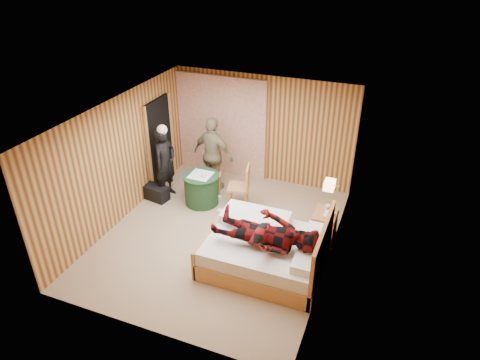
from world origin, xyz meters
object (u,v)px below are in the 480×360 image
at_px(nightstand, 324,225).
at_px(chair_near, 242,184).
at_px(man_at_table, 213,155).
at_px(man_on_bed, 266,227).
at_px(chair_far, 212,168).
at_px(round_table, 201,189).
at_px(duffel_bag, 156,193).
at_px(bed, 267,250).
at_px(woman_standing, 165,163).
at_px(wall_lamp, 330,185).

height_order(nightstand, chair_near, chair_near).
xyz_separation_m(man_at_table, man_on_bed, (1.99, -2.31, 0.12)).
bearing_deg(chair_far, nightstand, -39.08).
bearing_deg(man_on_bed, round_table, 140.17).
relative_size(nightstand, chair_far, 0.64).
height_order(chair_far, duffel_bag, chair_far).
bearing_deg(chair_near, nightstand, 61.50).
relative_size(nightstand, chair_near, 0.62).
distance_m(bed, man_at_table, 2.91).
distance_m(duffel_bag, man_at_table, 1.52).
bearing_deg(woman_standing, round_table, -82.59).
xyz_separation_m(bed, woman_standing, (-2.82, 1.45, 0.49)).
xyz_separation_m(nightstand, woman_standing, (-3.57, 0.30, 0.51)).
bearing_deg(wall_lamp, man_on_bed, -123.56).
bearing_deg(nightstand, man_on_bed, -117.88).
distance_m(duffel_bag, woman_standing, 0.71).
bearing_deg(duffel_bag, bed, -12.37).
distance_m(wall_lamp, round_table, 2.96).
bearing_deg(man_at_table, nightstand, 171.86).
xyz_separation_m(nightstand, man_at_table, (-2.72, 0.93, 0.57)).
relative_size(wall_lamp, chair_far, 0.28).
xyz_separation_m(chair_near, man_at_table, (-0.87, 0.46, 0.30)).
distance_m(woman_standing, man_on_bed, 3.31).
bearing_deg(duffel_bag, round_table, 22.55).
distance_m(round_table, chair_far, 0.65).
xyz_separation_m(wall_lamp, duffel_bag, (-3.77, 0.26, -1.14)).
bearing_deg(duffel_bag, chair_near, 22.29).
xyz_separation_m(wall_lamp, man_on_bed, (-0.77, -1.17, -0.32)).
bearing_deg(woman_standing, duffel_bag, 156.59).
bearing_deg(nightstand, round_table, 174.13).
relative_size(nightstand, round_table, 0.76).
distance_m(wall_lamp, bed, 1.57).
height_order(nightstand, man_on_bed, man_on_bed).
bearing_deg(duffel_bag, woman_standing, 67.66).
xyz_separation_m(nightstand, chair_near, (-1.85, 0.47, 0.26)).
height_order(chair_near, woman_standing, woman_standing).
xyz_separation_m(wall_lamp, chair_far, (-2.79, 1.11, -0.76)).
distance_m(nightstand, chair_far, 2.90).
bearing_deg(round_table, wall_lamp, -10.14).
height_order(wall_lamp, man_on_bed, man_on_bed).
height_order(chair_far, man_on_bed, man_on_bed).
height_order(bed, nightstand, bed).
bearing_deg(man_at_table, round_table, 100.79).
bearing_deg(man_on_bed, chair_far, 131.53).
relative_size(round_table, duffel_bag, 1.38).
distance_m(nightstand, chair_near, 1.93).
distance_m(chair_near, man_on_bed, 2.20).
height_order(round_table, man_at_table, man_at_table).
distance_m(chair_far, man_on_bed, 3.08).
bearing_deg(chair_near, chair_far, -129.68).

